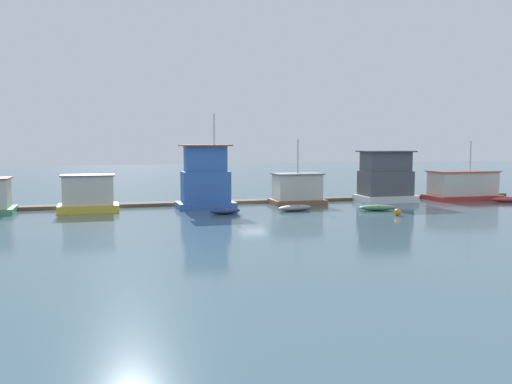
% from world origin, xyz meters
% --- Properties ---
extents(ground_plane, '(200.00, 200.00, 0.00)m').
position_xyz_m(ground_plane, '(0.00, 0.00, 0.00)').
color(ground_plane, '#426070').
extents(dock_walkway, '(59.60, 1.70, 0.30)m').
position_xyz_m(dock_walkway, '(0.00, 2.67, 0.15)').
color(dock_walkway, brown).
rests_on(dock_walkway, ground_plane).
extents(houseboat_yellow, '(5.08, 3.27, 3.22)m').
position_xyz_m(houseboat_yellow, '(-14.91, -0.39, 1.47)').
color(houseboat_yellow, gold).
rests_on(houseboat_yellow, ground_plane).
extents(houseboat_blue, '(5.22, 3.20, 8.55)m').
position_xyz_m(houseboat_blue, '(-4.64, -0.57, 2.46)').
color(houseboat_blue, '#3866B7').
rests_on(houseboat_blue, ground_plane).
extents(houseboat_brown, '(5.07, 3.38, 6.29)m').
position_xyz_m(houseboat_brown, '(4.52, 0.32, 1.43)').
color(houseboat_brown, brown).
rests_on(houseboat_brown, ground_plane).
extents(houseboat_white, '(5.50, 3.86, 5.13)m').
position_xyz_m(houseboat_white, '(13.85, 0.09, 2.35)').
color(houseboat_white, white).
rests_on(houseboat_white, ground_plane).
extents(houseboat_red, '(7.39, 4.00, 6.12)m').
position_xyz_m(houseboat_red, '(22.64, -0.22, 1.43)').
color(houseboat_red, red).
rests_on(houseboat_red, ground_plane).
extents(dinghy_navy, '(2.82, 1.65, 0.52)m').
position_xyz_m(dinghy_navy, '(-3.85, -5.16, 0.26)').
color(dinghy_navy, navy).
rests_on(dinghy_navy, ground_plane).
extents(dinghy_grey, '(3.53, 1.98, 0.52)m').
position_xyz_m(dinghy_grey, '(2.56, -4.61, 0.26)').
color(dinghy_grey, gray).
rests_on(dinghy_grey, ground_plane).
extents(dinghy_green, '(3.46, 1.95, 0.52)m').
position_xyz_m(dinghy_green, '(9.60, -6.41, 0.26)').
color(dinghy_green, '#47844C').
rests_on(dinghy_green, ground_plane).
extents(dinghy_red, '(3.45, 1.93, 0.52)m').
position_xyz_m(dinghy_red, '(25.61, -3.55, 0.26)').
color(dinghy_red, red).
rests_on(dinghy_red, ground_plane).
extents(mooring_post_near_right, '(0.30, 0.30, 2.00)m').
position_xyz_m(mooring_post_near_right, '(-13.64, 1.57, 1.00)').
color(mooring_post_near_right, brown).
rests_on(mooring_post_near_right, ground_plane).
extents(mooring_post_near_left, '(0.27, 0.27, 2.02)m').
position_xyz_m(mooring_post_near_left, '(14.55, 1.57, 1.01)').
color(mooring_post_near_left, '#846B4C').
rests_on(mooring_post_near_left, ground_plane).
extents(mooring_post_far_left, '(0.24, 0.24, 1.28)m').
position_xyz_m(mooring_post_far_left, '(19.68, 1.57, 0.64)').
color(mooring_post_far_left, '#846B4C').
rests_on(mooring_post_far_left, ground_plane).
extents(buoy_orange, '(0.56, 0.56, 0.56)m').
position_xyz_m(buoy_orange, '(9.52, -10.02, 0.28)').
color(buoy_orange, orange).
rests_on(buoy_orange, ground_plane).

